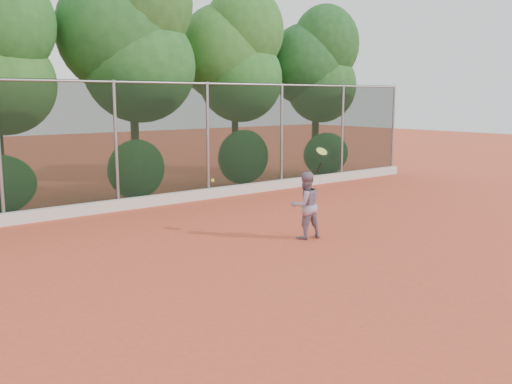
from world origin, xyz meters
TOP-DOWN VIEW (x-y plane):
  - ground at (0.00, 0.00)m, footprint 80.00×80.00m
  - concrete_curb at (0.00, 6.82)m, footprint 24.00×0.20m
  - tennis_player at (1.69, 1.38)m, footprint 0.81×0.69m
  - chainlink_fence at (-0.00, 7.00)m, footprint 24.09×0.09m
  - foliage_backdrop at (-0.55, 8.98)m, footprint 23.70×3.63m
  - tennis_racket at (2.12, 1.34)m, footprint 0.34×0.32m
  - tennis_ball_in_flight at (-0.49, 1.75)m, footprint 0.07×0.07m

SIDE VIEW (x-z plane):
  - ground at x=0.00m, z-range 0.00..0.00m
  - concrete_curb at x=0.00m, z-range 0.00..0.30m
  - tennis_player at x=1.69m, z-range 0.00..1.46m
  - tennis_ball_in_flight at x=-0.49m, z-range 1.40..1.47m
  - tennis_racket at x=2.12m, z-range 1.55..2.13m
  - chainlink_fence at x=0.00m, z-range 0.11..3.61m
  - foliage_backdrop at x=-0.55m, z-range 0.63..8.18m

